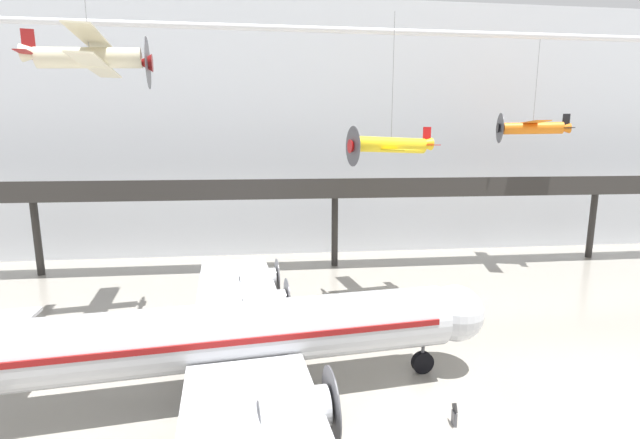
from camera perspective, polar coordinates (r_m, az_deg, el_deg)
ground_plane at (r=22.39m, az=13.80°, el=-26.36°), size 260.00×260.00×0.00m
hangar_back_wall at (r=52.57m, az=0.86°, el=11.66°), size 140.00×3.00×29.27m
mezzanine_walkway at (r=44.72m, az=2.19°, el=3.53°), size 110.00×3.20×9.74m
ceiling_truss_beam at (r=44.36m, az=2.63°, el=23.93°), size 120.00×0.60×0.60m
airliner_silver_main at (r=23.23m, az=-12.55°, el=-14.97°), size 29.83×34.03×9.83m
suspended_plane_cream_biplane at (r=34.54m, az=-28.30°, el=18.52°), size 8.18×9.95×6.52m
suspended_plane_orange_highwing at (r=49.74m, az=26.49°, el=10.91°), size 7.26×8.64×10.12m
suspended_plane_yellow_lowwing at (r=35.77m, az=9.46°, el=9.74°), size 7.46×9.05×11.88m
info_sign_pedestal at (r=23.20m, az=17.47°, el=-23.74°), size 0.20×0.78×1.24m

